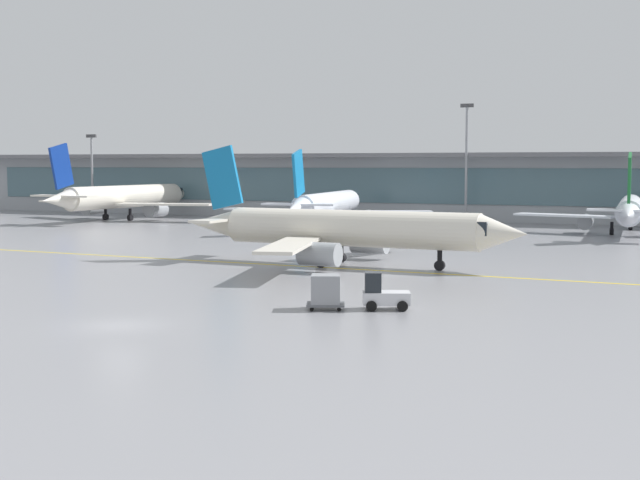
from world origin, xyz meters
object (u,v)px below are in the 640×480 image
Objects in this scene: gate_airplane_0 at (124,197)px; taxiing_regional_jet at (347,229)px; gate_airplane_1 at (327,205)px; cargo_dolly_lead at (326,291)px; baggage_tug at (382,294)px; apron_light_mast_0 at (92,170)px; apron_light_mast_1 at (466,159)px; gate_airplane_2 at (630,210)px.

gate_airplane_0 is 1.12× the size of taxiing_regional_jet.
gate_airplane_1 is at bearing 116.77° from taxiing_regional_jet.
taxiing_regional_jet reaches higher than cargo_dolly_lead.
baggage_tug is at bearing -160.93° from gate_airplane_1.
cargo_dolly_lead is (56.02, -62.30, -2.19)m from gate_airplane_0.
gate_airplane_1 is 2.32× the size of apron_light_mast_0.
cargo_dolly_lead is (6.21, -20.27, -1.84)m from taxiing_regional_jet.
cargo_dolly_lead is at bearing -163.81° from gate_airplane_1.
cargo_dolly_lead is 0.16× the size of apron_light_mast_1.
gate_airplane_2 is 45.46m from taxiing_regional_jet.
baggage_tug is at bearing -0.00° from cargo_dolly_lead.
apron_light_mast_0 is (-45.53, 13.42, 4.11)m from gate_airplane_1.
gate_airplane_0 is at bearing 142.94° from taxiing_regional_jet.
gate_airplane_0 is 69.25m from gate_airplane_2.
apron_light_mast_0 reaches higher than gate_airplane_1.
taxiing_regional_jet is at bearing -39.55° from apron_light_mast_0.
taxiing_regional_jet is 21.34m from baggage_tug.
cargo_dolly_lead is at bearing -69.88° from taxiing_regional_jet.
apron_light_mast_1 is (14.33, 15.34, 5.86)m from gate_airplane_1.
gate_airplane_0 is 49.14m from apron_light_mast_1.
taxiing_regional_jet is at bearing -126.41° from gate_airplane_0.
apron_light_mast_1 is (-21.72, 12.14, 6.00)m from gate_airplane_2.
cargo_dolly_lead is 99.17m from apron_light_mast_0.
gate_airplane_2 reaches higher than baggage_tug.
cargo_dolly_lead is (-2.95, -1.11, 0.16)m from baggage_tug.
gate_airplane_0 reaches higher than taxiing_regional_jet.
apron_light_mast_1 is (59.86, 1.91, 1.75)m from apron_light_mast_0.
gate_airplane_1 reaches higher than taxiing_regional_jet.
taxiing_regional_jet is 11.52× the size of cargo_dolly_lead.
gate_airplane_0 is 12.92× the size of cargo_dolly_lead.
gate_airplane_1 reaches higher than cargo_dolly_lead.
baggage_tug is 3.15m from cargo_dolly_lead.
baggage_tug is at bearing -81.01° from apron_light_mast_1.
taxiing_regional_jet is 21.28m from cargo_dolly_lead.
apron_light_mast_1 is at bearing 1.83° from apron_light_mast_0.
apron_light_mast_0 is at bearing 114.77° from baggage_tug.
gate_airplane_0 is at bearing -166.72° from apron_light_mast_1.
gate_airplane_2 is 11.09× the size of cargo_dolly_lead.
gate_airplane_1 is 36.18m from gate_airplane_2.
apron_light_mast_0 is at bearing -178.17° from apron_light_mast_1.
apron_light_mast_0 is at bearing 143.55° from taxiing_regional_jet.
apron_light_mast_1 reaches higher than taxiing_regional_jet.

